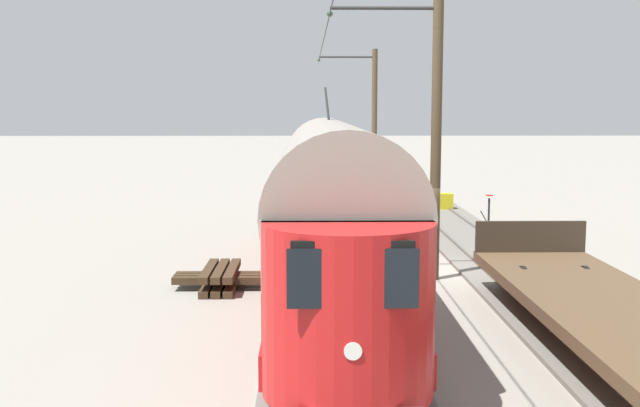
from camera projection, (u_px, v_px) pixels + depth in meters
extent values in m
plane|color=gray|center=(418.00, 273.00, 21.43)|extent=(220.00, 220.00, 0.00)
cube|color=#666059|center=(508.00, 271.00, 21.46)|extent=(2.80, 80.00, 0.10)
cube|color=#59544C|center=(483.00, 268.00, 21.44)|extent=(0.07, 80.00, 0.08)
cube|color=#59544C|center=(533.00, 268.00, 21.46)|extent=(0.07, 80.00, 0.08)
cube|color=#382819|center=(388.00, 173.00, 53.20)|extent=(2.50, 0.24, 0.08)
cube|color=#382819|center=(389.00, 174.00, 52.56)|extent=(2.50, 0.24, 0.08)
cube|color=#382819|center=(390.00, 175.00, 51.91)|extent=(2.50, 0.24, 0.08)
cube|color=#382819|center=(391.00, 176.00, 51.27)|extent=(2.50, 0.24, 0.08)
cube|color=#382819|center=(392.00, 177.00, 50.62)|extent=(2.50, 0.24, 0.08)
cube|color=#666059|center=(329.00, 272.00, 21.38)|extent=(2.80, 80.00, 0.10)
cube|color=#59544C|center=(303.00, 269.00, 21.35)|extent=(0.07, 80.00, 0.08)
cube|color=#59544C|center=(354.00, 268.00, 21.38)|extent=(0.07, 80.00, 0.08)
cube|color=#382819|center=(316.00, 174.00, 53.12)|extent=(2.50, 0.24, 0.08)
cube|color=#382819|center=(316.00, 174.00, 52.47)|extent=(2.50, 0.24, 0.08)
cube|color=#382819|center=(316.00, 175.00, 51.83)|extent=(2.50, 0.24, 0.08)
cube|color=#382819|center=(316.00, 176.00, 51.18)|extent=(2.50, 0.24, 0.08)
cube|color=#382819|center=(316.00, 177.00, 50.54)|extent=(2.50, 0.24, 0.08)
cube|color=red|center=(331.00, 265.00, 19.04)|extent=(2.65, 15.73, 0.55)
cube|color=red|center=(331.00, 236.00, 18.95)|extent=(2.55, 15.73, 0.95)
cube|color=beige|center=(331.00, 196.00, 18.82)|extent=(2.55, 15.73, 1.05)
cylinder|color=gray|center=(331.00, 175.00, 18.76)|extent=(2.65, 15.42, 2.65)
cylinder|color=red|center=(348.00, 307.00, 11.16)|extent=(2.55, 2.55, 2.55)
cylinder|color=red|center=(324.00, 192.00, 26.67)|extent=(2.55, 2.55, 2.55)
cube|color=black|center=(353.00, 254.00, 9.91)|extent=(1.63, 0.08, 0.36)
cube|color=black|center=(353.00, 278.00, 9.91)|extent=(1.73, 0.06, 0.80)
cube|color=black|center=(279.00, 196.00, 18.80)|extent=(0.04, 13.22, 0.80)
cube|color=black|center=(383.00, 196.00, 18.84)|extent=(0.04, 13.22, 0.80)
cylinder|color=silver|center=(353.00, 351.00, 9.94)|extent=(0.24, 0.06, 0.24)
cylinder|color=black|center=(327.00, 103.00, 22.92)|extent=(0.07, 4.15, 1.05)
cylinder|color=black|center=(301.00, 329.00, 14.05)|extent=(0.10, 0.76, 0.76)
cylinder|color=black|center=(378.00, 328.00, 14.07)|extent=(0.10, 0.76, 0.76)
cylinder|color=black|center=(304.00, 237.00, 24.04)|extent=(0.10, 0.76, 0.76)
cylinder|color=black|center=(349.00, 237.00, 24.06)|extent=(0.10, 0.76, 0.76)
cube|color=#33281E|center=(530.00, 237.00, 19.28)|extent=(2.80, 0.10, 0.80)
cylinder|color=black|center=(585.00, 284.00, 17.48)|extent=(0.10, 0.84, 0.84)
cylinder|color=black|center=(523.00, 284.00, 17.46)|extent=(0.10, 0.84, 0.84)
cylinder|color=#4C3D28|center=(374.00, 125.00, 38.77)|extent=(0.28, 0.28, 7.61)
cylinder|color=#2D2D2D|center=(347.00, 57.00, 38.33)|extent=(2.84, 0.10, 0.10)
sphere|color=#334733|center=(319.00, 60.00, 38.32)|extent=(0.16, 0.16, 0.16)
cylinder|color=#4C3D28|center=(436.00, 139.00, 20.18)|extent=(0.28, 0.28, 7.61)
cylinder|color=#2D2D2D|center=(384.00, 8.00, 19.73)|extent=(2.84, 0.10, 0.10)
sphere|color=#334733|center=(330.00, 14.00, 19.73)|extent=(0.16, 0.16, 0.16)
cylinder|color=black|center=(330.00, 14.00, 19.73)|extent=(0.03, 41.49, 0.03)
cylinder|color=black|center=(347.00, 57.00, 38.33)|extent=(2.84, 0.02, 0.02)
cylinder|color=black|center=(489.00, 212.00, 29.96)|extent=(0.08, 0.08, 1.10)
cylinder|color=red|center=(489.00, 195.00, 29.87)|extent=(0.30, 0.30, 0.03)
cylinder|color=#262626|center=(484.00, 217.00, 29.98)|extent=(0.33, 0.04, 0.54)
cube|color=#382819|center=(232.00, 285.00, 19.62)|extent=(0.24, 2.40, 0.18)
cube|color=#382819|center=(221.00, 285.00, 19.62)|extent=(0.24, 2.40, 0.18)
cube|color=#382819|center=(209.00, 285.00, 19.61)|extent=(0.24, 2.40, 0.18)
cube|color=#382819|center=(222.00, 275.00, 19.90)|extent=(2.40, 0.24, 0.18)
cube|color=#382819|center=(221.00, 278.00, 19.60)|extent=(2.40, 0.24, 0.18)
cube|color=#382819|center=(219.00, 280.00, 19.30)|extent=(2.40, 0.24, 0.18)
cube|color=#382819|center=(232.00, 271.00, 19.58)|extent=(0.24, 2.40, 0.18)
cube|color=#382819|center=(221.00, 271.00, 19.58)|extent=(0.24, 2.40, 0.18)
cube|color=#382819|center=(209.00, 271.00, 19.57)|extent=(0.24, 2.40, 0.18)
cube|color=#B2A519|center=(432.00, 202.00, 34.41)|extent=(1.80, 0.60, 0.80)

